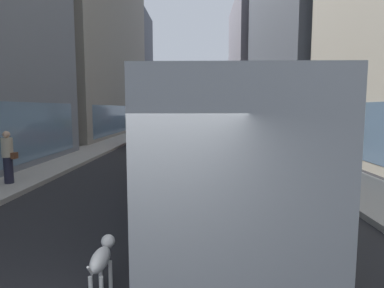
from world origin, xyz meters
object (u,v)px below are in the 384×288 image
Objects in this scene: car_grey_wagon at (174,121)px; transit_bus at (216,135)px; pedestrian_with_handbag at (8,157)px; box_truck at (183,116)px; car_red_coupe at (147,134)px; dalmatian_dog at (102,258)px; car_yellow_taxi at (217,123)px.

transit_bus is at bearing -83.36° from car_grey_wagon.
pedestrian_with_handbag reaches higher than car_grey_wagon.
box_truck is 26.59m from pedestrian_with_handbag.
car_red_coupe is at bearing -90.00° from car_grey_wagon.
car_grey_wagon is at bearing 85.56° from pedestrian_with_handbag.
transit_bus is 6.82× the size of pedestrian_with_handbag.
transit_bus is 11.98× the size of dalmatian_dog.
dalmatian_dog is 7.58m from pedestrian_with_handbag.
car_grey_wagon is at bearing 138.81° from car_yellow_taxi.
dalmatian_dog is (2.19, -17.32, -0.31)m from car_red_coupe.
box_truck is at bearing 80.89° from pedestrian_with_handbag.
car_yellow_taxi is 0.58× the size of box_truck.
car_red_coupe is 0.53× the size of box_truck.
pedestrian_with_handbag is (-2.61, -11.48, 0.19)m from car_red_coupe.
dalmatian_dog is (0.59, -32.09, -1.15)m from box_truck.
car_grey_wagon is 33.67m from pedestrian_with_handbag.
pedestrian_with_handbag reaches higher than car_red_coupe.
car_grey_wagon is 0.97× the size of car_yellow_taxi.
transit_bus is at bearing -6.81° from pedestrian_with_handbag.
box_truck is at bearing -148.82° from car_yellow_taxi.
transit_bus reaches higher than car_red_coupe.
box_truck is 32.12m from dalmatian_dog.
car_red_coupe is at bearing 108.05° from transit_bus.
car_red_coupe is 0.91× the size of car_yellow_taxi.
car_yellow_taxi is (5.60, -4.90, -0.00)m from car_grey_wagon.
pedestrian_with_handbag reaches higher than car_yellow_taxi.
pedestrian_with_handbag is at bearing -102.79° from car_red_coupe.
transit_bus is at bearing -71.95° from car_red_coupe.
car_yellow_taxi is at bearing 74.02° from pedestrian_with_handbag.
dalmatian_dog is at bearing -50.61° from pedestrian_with_handbag.
box_truck is at bearing 91.05° from dalmatian_dog.
car_grey_wagon and car_yellow_taxi have the same top height.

